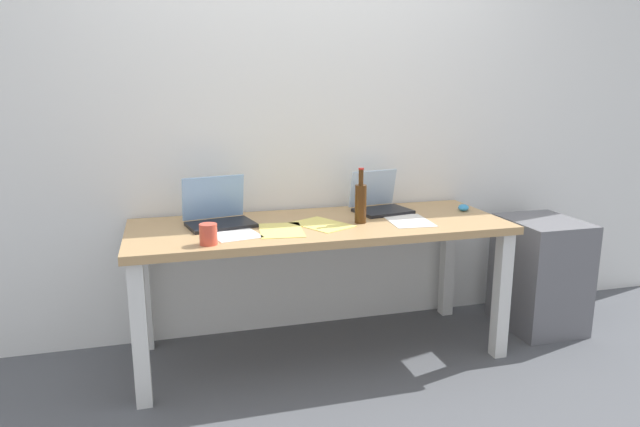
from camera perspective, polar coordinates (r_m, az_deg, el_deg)
The scene contains 13 objects.
ground_plane at distance 3.18m, azimuth 0.00°, elevation -13.76°, with size 8.00×8.00×0.00m, color #515459.
back_wall at distance 3.25m, azimuth -2.00°, elevation 10.66°, with size 5.20×0.08×2.60m, color white.
desk at distance 2.95m, azimuth 0.00°, elevation -2.66°, with size 1.94×0.72×0.73m.
laptop_left at distance 2.92m, azimuth -10.26°, elevation -0.10°, with size 0.37×0.30×0.24m.
laptop_right at distance 3.21m, azimuth 6.02°, elevation 1.08°, with size 0.33×0.30×0.23m.
beer_bottle at distance 2.91m, azimuth 4.13°, elevation 1.17°, with size 0.06×0.06×0.29m.
computer_mouse at distance 3.32m, azimuth 14.31°, elevation 0.59°, with size 0.06×0.10×0.03m, color #338CC6.
coffee_mug at distance 2.57m, azimuth -11.22°, elevation -2.07°, with size 0.08×0.08×0.10m, color #D84C38.
paper_sheet_center at distance 2.89m, azimuth 0.27°, elevation -1.12°, with size 0.21×0.30×0.00m, color #F4E06B.
paper_sheet_front_right at distance 3.00m, azimuth 8.95°, elevation -0.74°, with size 0.21×0.30×0.00m, color white.
paper_sheet_front_left at distance 2.76m, azimuth -8.81°, elevation -1.95°, with size 0.21×0.30×0.00m, color white.
paper_yellow_folder at distance 2.78m, azimuth -3.97°, elevation -1.70°, with size 0.21×0.30×0.00m, color #F4E06B.
filing_cabinet at distance 3.61m, azimuth 21.34°, elevation -5.69°, with size 0.40×0.48×0.66m, color slate.
Camera 1 is at (-0.76, -2.74, 1.42)m, focal length 31.64 mm.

